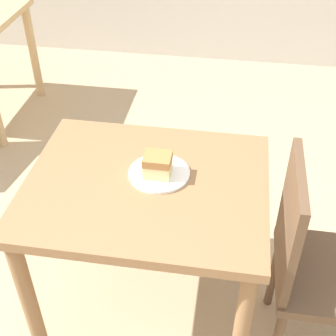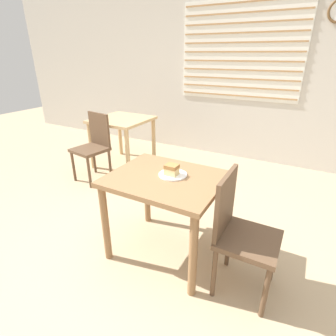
# 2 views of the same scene
# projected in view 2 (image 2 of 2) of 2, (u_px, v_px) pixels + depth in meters

# --- Properties ---
(ground_plane) EXTENTS (14.00, 14.00, 0.00)m
(ground_plane) POSITION_uv_depth(u_px,v_px,m) (145.00, 280.00, 2.05)
(ground_plane) COLOR tan
(wall_back) EXTENTS (10.00, 0.09, 2.80)m
(wall_back) POSITION_uv_depth(u_px,v_px,m) (253.00, 69.00, 3.92)
(wall_back) COLOR beige
(wall_back) RESTS_ON ground_plane
(dining_table_near) EXTENTS (0.88, 0.73, 0.73)m
(dining_table_near) POSITION_uv_depth(u_px,v_px,m) (165.00, 190.00, 2.12)
(dining_table_near) COLOR olive
(dining_table_near) RESTS_ON ground_plane
(dining_table_far) EXTENTS (0.78, 0.79, 0.74)m
(dining_table_far) POSITION_uv_depth(u_px,v_px,m) (122.00, 127.00, 3.95)
(dining_table_far) COLOR tan
(dining_table_far) RESTS_ON ground_plane
(chair_near_window) EXTENTS (0.41, 0.41, 0.91)m
(chair_near_window) POSITION_uv_depth(u_px,v_px,m) (240.00, 231.00, 1.82)
(chair_near_window) COLOR brown
(chair_near_window) RESTS_ON ground_plane
(chair_far_corner) EXTENTS (0.47, 0.47, 0.91)m
(chair_far_corner) POSITION_uv_depth(u_px,v_px,m) (94.00, 145.00, 3.54)
(chair_far_corner) COLOR brown
(chair_far_corner) RESTS_ON ground_plane
(plate) EXTENTS (0.23, 0.23, 0.01)m
(plate) POSITION_uv_depth(u_px,v_px,m) (173.00, 175.00, 2.09)
(plate) COLOR white
(plate) RESTS_ON dining_table_near
(cake_slice) EXTENTS (0.10, 0.09, 0.08)m
(cake_slice) POSITION_uv_depth(u_px,v_px,m) (172.00, 170.00, 2.06)
(cake_slice) COLOR #E5CC89
(cake_slice) RESTS_ON plate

